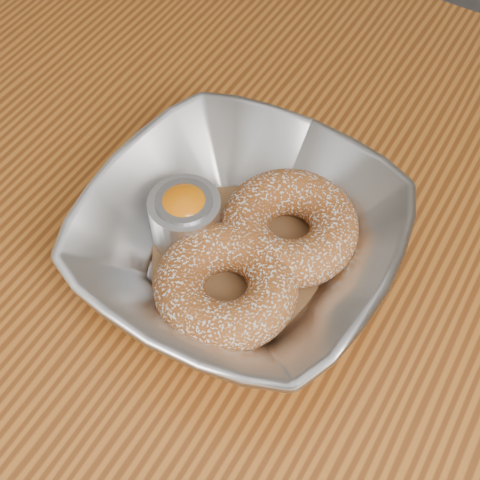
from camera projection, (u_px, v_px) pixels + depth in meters
The scene contains 6 objects.
table at pixel (327, 337), 0.63m from camera, with size 1.20×0.80×0.75m.
serving_bowl at pixel (240, 240), 0.54m from camera, with size 0.25×0.25×0.06m, color #B8BBC0.
parchment at pixel (240, 254), 0.55m from camera, with size 0.14×0.14×0.00m, color brown.
donut_back at pixel (289, 227), 0.54m from camera, with size 0.11×0.11×0.04m, color #924B1D.
donut_front at pixel (226, 286), 0.51m from camera, with size 0.11×0.11×0.04m, color #924B1D.
ramekin at pixel (185, 216), 0.54m from camera, with size 0.06×0.06×0.05m.
Camera 1 is at (0.08, -0.29, 1.22)m, focal length 50.00 mm.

